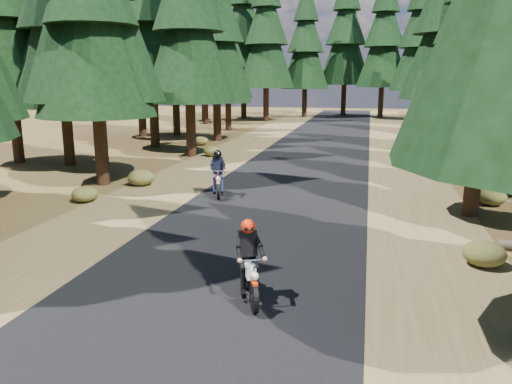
% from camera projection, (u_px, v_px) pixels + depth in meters
% --- Properties ---
extents(ground, '(120.00, 120.00, 0.00)m').
position_uv_depth(ground, '(243.00, 248.00, 12.33)').
color(ground, '#432C17').
rests_on(ground, ground).
extents(road, '(6.00, 100.00, 0.01)m').
position_uv_depth(road, '(278.00, 201.00, 17.08)').
color(road, black).
rests_on(road, ground).
extents(shoulder_l, '(3.20, 100.00, 0.01)m').
position_uv_depth(shoulder_l, '(154.00, 194.00, 18.07)').
color(shoulder_l, brown).
rests_on(shoulder_l, ground).
extents(shoulder_r, '(3.20, 100.00, 0.01)m').
position_uv_depth(shoulder_r, '(419.00, 208.00, 16.10)').
color(shoulder_r, brown).
rests_on(shoulder_r, ground).
extents(pine_forest, '(34.59, 55.08, 16.32)m').
position_uv_depth(pine_forest, '(326.00, 15.00, 30.58)').
color(pine_forest, black).
rests_on(pine_forest, ground).
extents(log_near, '(5.22, 1.79, 0.32)m').
position_uv_depth(log_near, '(503.00, 175.00, 20.86)').
color(log_near, '#4C4233').
rests_on(log_near, ground).
extents(understory_shrubs, '(15.22, 28.49, 0.62)m').
position_uv_depth(understory_shrubs, '(275.00, 177.00, 19.79)').
color(understory_shrubs, '#474C1E').
rests_on(understory_shrubs, ground).
extents(rider_lead, '(1.12, 1.79, 1.53)m').
position_uv_depth(rider_lead, '(250.00, 274.00, 9.38)').
color(rider_lead, white).
rests_on(rider_lead, road).
extents(rider_follow, '(1.07, 1.90, 1.63)m').
position_uv_depth(rider_follow, '(218.00, 181.00, 17.68)').
color(rider_follow, '#960A0C').
rests_on(rider_follow, road).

